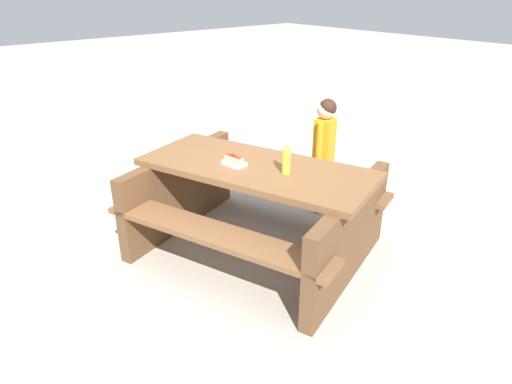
{
  "coord_description": "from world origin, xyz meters",
  "views": [
    {
      "loc": [
        -2.43,
        2.09,
        2.04
      ],
      "look_at": [
        0.0,
        0.0,
        0.52
      ],
      "focal_mm": 31.83,
      "sensor_mm": 36.0,
      "label": 1
    }
  ],
  "objects_px": {
    "picnic_table": "(256,201)",
    "soda_bottle": "(286,159)",
    "hotdog_tray": "(234,161)",
    "child_in_coat": "(324,142)"
  },
  "relations": [
    {
      "from": "picnic_table",
      "to": "soda_bottle",
      "type": "xyz_separation_m",
      "value": [
        -0.26,
        -0.06,
        0.42
      ]
    },
    {
      "from": "hotdog_tray",
      "to": "child_in_coat",
      "type": "distance_m",
      "value": 1.06
    },
    {
      "from": "soda_bottle",
      "to": "child_in_coat",
      "type": "relative_size",
      "value": 0.22
    },
    {
      "from": "picnic_table",
      "to": "hotdog_tray",
      "type": "distance_m",
      "value": 0.38
    },
    {
      "from": "hotdog_tray",
      "to": "child_in_coat",
      "type": "relative_size",
      "value": 0.18
    },
    {
      "from": "hotdog_tray",
      "to": "soda_bottle",
      "type": "bearing_deg",
      "value": -153.38
    },
    {
      "from": "picnic_table",
      "to": "child_in_coat",
      "type": "height_order",
      "value": "child_in_coat"
    },
    {
      "from": "child_in_coat",
      "to": "hotdog_tray",
      "type": "bearing_deg",
      "value": 91.09
    },
    {
      "from": "picnic_table",
      "to": "hotdog_tray",
      "type": "relative_size",
      "value": 11.28
    },
    {
      "from": "picnic_table",
      "to": "soda_bottle",
      "type": "height_order",
      "value": "soda_bottle"
    }
  ]
}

